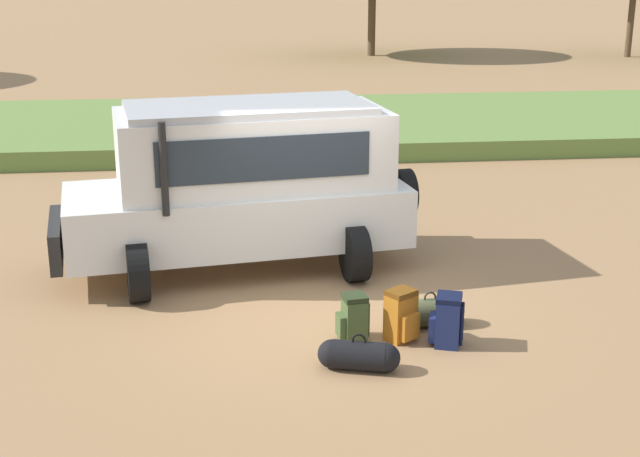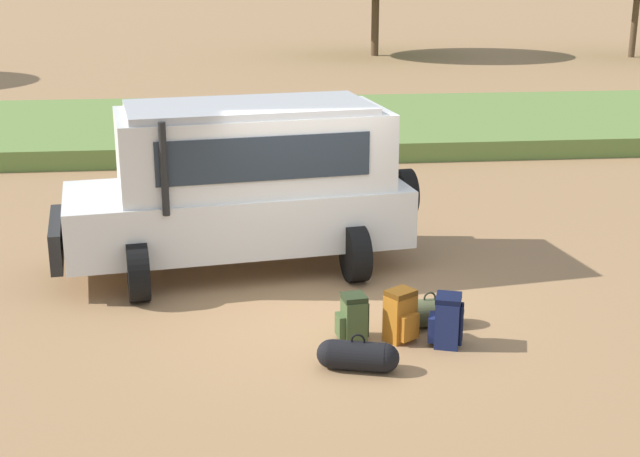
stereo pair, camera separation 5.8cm
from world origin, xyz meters
name	(u,v)px [view 1 (the left image)]	position (x,y,z in m)	size (l,w,h in m)	color
ground_plane	(324,309)	(0.00, 0.00, 0.00)	(320.00, 320.00, 0.00)	#9E754C
grass_bank	(272,126)	(0.00, 11.68, 0.22)	(120.00, 7.00, 0.44)	olive
safari_vehicle	(244,183)	(-0.97, 1.76, 1.29)	(5.46, 3.20, 2.44)	silver
backpack_beside_front_wheel	(447,321)	(1.33, -1.26, 0.31)	(0.45, 0.43, 0.63)	navy
backpack_cluster_center	(401,316)	(0.82, -1.07, 0.31)	(0.43, 0.44, 0.64)	#B26619
backpack_near_rear_wheel	(354,317)	(0.25, -0.97, 0.28)	(0.40, 0.34, 0.57)	#42562D
duffel_bag_low_black_case	(359,356)	(0.19, -1.81, 0.17)	(0.92, 0.50, 0.44)	black
duffel_bag_soft_canvas	(429,312)	(1.26, -0.70, 0.18)	(0.91, 0.42, 0.46)	#4C5133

